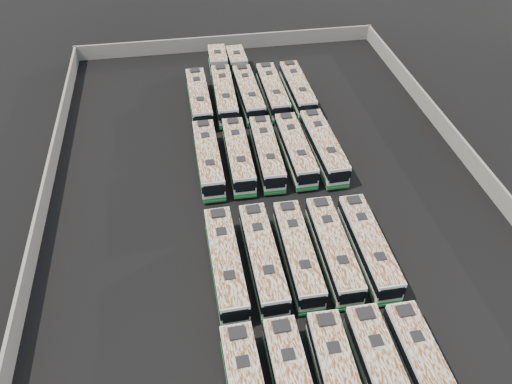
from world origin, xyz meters
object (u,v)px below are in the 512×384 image
Objects in this scene: bus_midfront_far_left at (226,263)px; bus_midback_far_right at (323,147)px; bus_back_center at (244,83)px; bus_back_right at (272,91)px; bus_midback_left at (238,155)px; bus_midback_center at (267,153)px; bus_midfront_right at (333,249)px; bus_back_far_right at (297,89)px; bus_back_far_left at (199,98)px; bus_front_right at (385,383)px; bus_midfront_left at (263,258)px; bus_midback_far_left at (208,159)px; bus_midfront_far_right at (368,246)px; bus_back_left at (222,83)px; bus_front_far_right at (428,377)px; bus_midback_right at (295,149)px.

bus_midback_far_right is at bearing 48.52° from bus_midfront_far_left.
bus_back_right is (3.21, -2.86, -0.00)m from bus_back_center.
bus_midback_center is (3.11, -0.03, -0.02)m from bus_midback_left.
bus_midfront_right and bus_back_far_right have the same top height.
bus_back_far_left is (-12.61, 12.55, -0.01)m from bus_midback_far_right.
bus_midback_far_right is at bearing 83.50° from bus_front_right.
bus_back_far_right is (3.22, 27.46, 0.00)m from bus_midfront_right.
bus_back_far_left is (-3.21, 27.25, 0.01)m from bus_midfront_left.
bus_back_center is at bearing 91.59° from bus_midback_center.
bus_back_far_left is at bearing 89.33° from bus_midback_far_left.
bus_midback_center is (-6.33, 14.88, -0.00)m from bus_midfront_far_right.
bus_midfront_far_right reaches higher than bus_midback_center.
bus_back_left reaches higher than bus_back_far_right.
bus_midback_far_left is at bearing -135.67° from bus_back_far_right.
bus_midfront_far_right is (3.10, 12.37, -0.06)m from bus_front_right.
bus_back_far_left is at bearing 89.05° from bus_midfront_far_left.
bus_back_right is (-3.20, 39.98, 0.01)m from bus_front_far_right.
bus_midfront_left is 1.02× the size of bus_midback_center.
bus_back_right is (9.40, 27.48, -0.03)m from bus_midfront_far_left.
bus_midback_far_right reaches higher than bus_midfront_right.
bus_midback_far_right is at bearing -69.05° from bus_back_center.
bus_midback_left is (-9.43, 14.92, 0.02)m from bus_midfront_far_right.
bus_front_right is at bearing -97.89° from bus_midback_far_right.
bus_midfront_far_left is at bearing -94.75° from bus_back_left.
bus_midfront_left is 15.05m from bus_midback_center.
bus_midback_center is at bearing -0.25° from bus_midback_far_left.
bus_midback_left is 1.01× the size of bus_midback_center.
bus_front_right is 0.64× the size of bus_back_left.
bus_front_far_right is at bearing -82.87° from bus_back_center.
bus_back_right is (3.11, 12.71, 0.01)m from bus_midback_center.
bus_back_far_left is at bearing 103.42° from bus_front_right.
bus_midfront_far_left is 1.00× the size of bus_back_far_left.
bus_front_right is 28.87m from bus_midback_far_left.
bus_midfront_far_left reaches higher than bus_midback_center.
bus_back_left reaches higher than bus_midfront_left.
bus_back_left is 9.87m from bus_back_far_right.
bus_midback_right reaches higher than bus_midfront_right.
bus_midfront_left reaches higher than bus_midback_center.
bus_midback_left is at bearing 108.37° from bus_front_far_right.
bus_midfront_far_left reaches higher than bus_midback_far_left.
bus_back_far_left is (-3.19, 12.49, 0.03)m from bus_midback_left.
bus_back_left is at bearing 101.55° from bus_front_far_right.
bus_midfront_far_right is (12.61, -0.11, -0.05)m from bus_midfront_far_left.
bus_midfront_right is 28.84m from bus_back_far_left.
bus_midback_left reaches higher than bus_back_far_right.
bus_midback_far_left reaches higher than bus_midfront_right.
bus_midback_left is at bearing 103.03° from bus_front_right.
bus_midback_far_left is 16.16m from bus_back_left.
bus_midfront_far_left is 0.63× the size of bus_back_left.
bus_midfront_left is 0.65× the size of bus_back_center.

